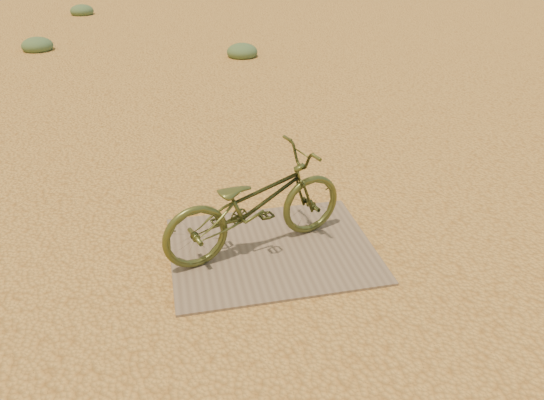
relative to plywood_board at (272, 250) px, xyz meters
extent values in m
plane|color=tan|center=(-0.07, 0.20, -0.01)|extent=(120.00, 120.00, 0.00)
cube|color=#746250|center=(0.00, 0.00, 0.00)|extent=(1.67, 1.33, 0.02)
imported|color=#484F22|center=(-0.13, 0.05, 0.43)|extent=(1.68, 0.99, 0.83)
ellipsoid|color=#4F6945|center=(-3.07, 8.00, -0.01)|extent=(0.61, 0.61, 0.34)
ellipsoid|color=#4F6945|center=(0.87, 6.60, -0.01)|extent=(0.59, 0.59, 0.33)
ellipsoid|color=#4F6945|center=(-2.57, 12.11, -0.01)|extent=(0.61, 0.61, 0.34)
camera|label=1|loc=(-0.79, -3.58, 2.49)|focal=35.00mm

